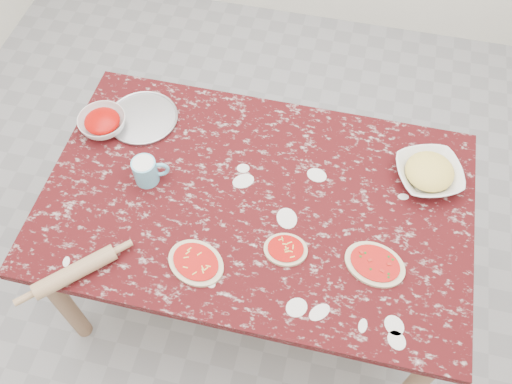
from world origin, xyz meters
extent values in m
plane|color=gray|center=(0.00, 0.00, 0.00)|extent=(4.00, 4.00, 0.00)
cube|color=#3C0B0D|center=(0.00, 0.00, 0.73)|extent=(1.60, 1.00, 0.04)
cube|color=#87684C|center=(0.00, 0.00, 0.67)|extent=(1.50, 0.90, 0.08)
cylinder|color=#87684C|center=(-0.72, -0.42, 0.35)|extent=(0.07, 0.07, 0.71)
cylinder|color=#87684C|center=(0.72, -0.42, 0.35)|extent=(0.07, 0.07, 0.71)
cylinder|color=#87684C|center=(-0.72, 0.42, 0.35)|extent=(0.07, 0.07, 0.71)
cylinder|color=#87684C|center=(0.72, 0.42, 0.35)|extent=(0.07, 0.07, 0.71)
cylinder|color=#B2B2B7|center=(-0.54, 0.27, 0.76)|extent=(0.30, 0.30, 0.01)
imported|color=white|center=(-0.68, 0.20, 0.78)|extent=(0.22, 0.22, 0.06)
imported|color=white|center=(0.62, 0.24, 0.78)|extent=(0.32, 0.32, 0.06)
cylinder|color=#67BEDC|center=(-0.43, -0.01, 0.80)|extent=(0.09, 0.09, 0.11)
torus|color=#67BEDC|center=(-0.38, 0.01, 0.80)|extent=(0.08, 0.04, 0.07)
cylinder|color=silver|center=(-0.43, -0.01, 0.84)|extent=(0.07, 0.07, 0.01)
ellipsoid|color=beige|center=(-0.14, -0.31, 0.76)|extent=(0.25, 0.23, 0.01)
ellipsoid|color=red|center=(-0.14, -0.31, 0.76)|extent=(0.21, 0.19, 0.00)
ellipsoid|color=beige|center=(0.15, -0.18, 0.76)|extent=(0.17, 0.14, 0.01)
ellipsoid|color=red|center=(0.15, -0.18, 0.76)|extent=(0.14, 0.12, 0.00)
ellipsoid|color=beige|center=(0.46, -0.17, 0.76)|extent=(0.25, 0.21, 0.01)
ellipsoid|color=red|center=(0.46, -0.17, 0.76)|extent=(0.20, 0.17, 0.00)
cylinder|color=tan|center=(-0.53, -0.44, 0.78)|extent=(0.24, 0.25, 0.06)
camera|label=1|loc=(0.25, -1.06, 2.47)|focal=38.20mm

